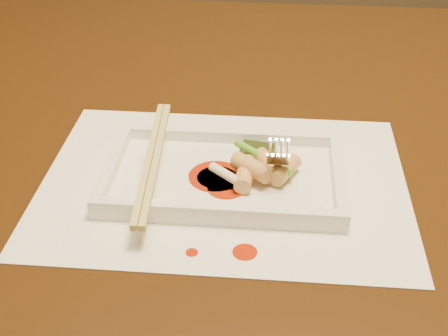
# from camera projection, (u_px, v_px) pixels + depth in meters

# --- Properties ---
(table) EXTENTS (1.40, 0.90, 0.75)m
(table) POSITION_uv_depth(u_px,v_px,m) (238.00, 181.00, 0.87)
(table) COLOR black
(table) RESTS_ON ground
(placemat) EXTENTS (0.40, 0.30, 0.00)m
(placemat) POSITION_uv_depth(u_px,v_px,m) (224.00, 182.00, 0.69)
(placemat) COLOR white
(placemat) RESTS_ON table
(sauce_splatter_a) EXTENTS (0.02, 0.02, 0.00)m
(sauce_splatter_a) POSITION_uv_depth(u_px,v_px,m) (245.00, 252.00, 0.59)
(sauce_splatter_a) COLOR #AC2005
(sauce_splatter_a) RESTS_ON placemat
(sauce_splatter_b) EXTENTS (0.01, 0.01, 0.00)m
(sauce_splatter_b) POSITION_uv_depth(u_px,v_px,m) (192.00, 252.00, 0.59)
(sauce_splatter_b) COLOR #AC2005
(sauce_splatter_b) RESTS_ON placemat
(plate_base) EXTENTS (0.26, 0.16, 0.01)m
(plate_base) POSITION_uv_depth(u_px,v_px,m) (224.00, 179.00, 0.69)
(plate_base) COLOR white
(plate_base) RESTS_ON placemat
(plate_rim_far) EXTENTS (0.26, 0.01, 0.01)m
(plate_rim_far) POSITION_uv_depth(u_px,v_px,m) (229.00, 136.00, 0.74)
(plate_rim_far) COLOR white
(plate_rim_far) RESTS_ON plate_base
(plate_rim_near) EXTENTS (0.26, 0.01, 0.01)m
(plate_rim_near) POSITION_uv_depth(u_px,v_px,m) (217.00, 212.00, 0.62)
(plate_rim_near) COLOR white
(plate_rim_near) RESTS_ON plate_base
(plate_rim_left) EXTENTS (0.01, 0.14, 0.01)m
(plate_rim_left) POSITION_uv_depth(u_px,v_px,m) (112.00, 165.00, 0.69)
(plate_rim_left) COLOR white
(plate_rim_left) RESTS_ON plate_base
(plate_rim_right) EXTENTS (0.01, 0.14, 0.01)m
(plate_rim_right) POSITION_uv_depth(u_px,v_px,m) (339.00, 176.00, 0.67)
(plate_rim_right) COLOR white
(plate_rim_right) RESTS_ON plate_base
(veg_piece) EXTENTS (0.04, 0.03, 0.01)m
(veg_piece) POSITION_uv_depth(u_px,v_px,m) (258.00, 152.00, 0.71)
(veg_piece) COLOR black
(veg_piece) RESTS_ON plate_base
(scallion_white) EXTENTS (0.04, 0.03, 0.01)m
(scallion_white) POSITION_uv_depth(u_px,v_px,m) (225.00, 174.00, 0.66)
(scallion_white) COLOR #EAEACC
(scallion_white) RESTS_ON plate_base
(scallion_green) EXTENTS (0.07, 0.06, 0.01)m
(scallion_green) POSITION_uv_depth(u_px,v_px,m) (263.00, 158.00, 0.69)
(scallion_green) COLOR #409518
(scallion_green) RESTS_ON plate_base
(chopstick_a) EXTENTS (0.02, 0.24, 0.01)m
(chopstick_a) POSITION_uv_depth(u_px,v_px,m) (149.00, 159.00, 0.68)
(chopstick_a) COLOR tan
(chopstick_a) RESTS_ON plate_rim_near
(chopstick_b) EXTENTS (0.02, 0.24, 0.01)m
(chopstick_b) POSITION_uv_depth(u_px,v_px,m) (156.00, 159.00, 0.68)
(chopstick_b) COLOR tan
(chopstick_b) RESTS_ON plate_rim_near
(fork) EXTENTS (0.09, 0.10, 0.14)m
(fork) POSITION_uv_depth(u_px,v_px,m) (292.00, 111.00, 0.65)
(fork) COLOR silver
(fork) RESTS_ON plate_base
(sauce_blob_0) EXTENTS (0.06, 0.06, 0.00)m
(sauce_blob_0) POSITION_uv_depth(u_px,v_px,m) (216.00, 176.00, 0.68)
(sauce_blob_0) COLOR #AC2005
(sauce_blob_0) RESTS_ON plate_base
(sauce_blob_1) EXTENTS (0.04, 0.04, 0.00)m
(sauce_blob_1) POSITION_uv_depth(u_px,v_px,m) (226.00, 187.00, 0.66)
(sauce_blob_1) COLOR #AC2005
(sauce_blob_1) RESTS_ON plate_base
(sauce_blob_2) EXTENTS (0.04, 0.04, 0.00)m
(sauce_blob_2) POSITION_uv_depth(u_px,v_px,m) (217.00, 178.00, 0.68)
(sauce_blob_2) COLOR #AC2005
(sauce_blob_2) RESTS_ON plate_base
(rice_cake_0) EXTENTS (0.04, 0.05, 0.02)m
(rice_cake_0) POSITION_uv_depth(u_px,v_px,m) (270.00, 165.00, 0.68)
(rice_cake_0) COLOR #D8B364
(rice_cake_0) RESTS_ON plate_base
(rice_cake_1) EXTENTS (0.04, 0.05, 0.02)m
(rice_cake_1) POSITION_uv_depth(u_px,v_px,m) (285.00, 170.00, 0.67)
(rice_cake_1) COLOR #D8B364
(rice_cake_1) RESTS_ON plate_base
(rice_cake_2) EXTENTS (0.05, 0.04, 0.02)m
(rice_cake_2) POSITION_uv_depth(u_px,v_px,m) (252.00, 167.00, 0.67)
(rice_cake_2) COLOR #D8B364
(rice_cake_2) RESTS_ON plate_base
(rice_cake_3) EXTENTS (0.02, 0.05, 0.02)m
(rice_cake_3) POSITION_uv_depth(u_px,v_px,m) (245.00, 174.00, 0.67)
(rice_cake_3) COLOR #D8B364
(rice_cake_3) RESTS_ON plate_base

